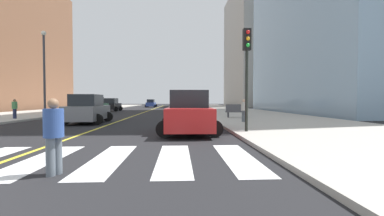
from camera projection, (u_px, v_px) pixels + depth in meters
The scene contains 17 objects.
sidewalk_kerb_east at pixel (262, 117), 23.52m from camera, with size 10.00×120.00×0.15m, color #B2ADA3.
crosswalk_paint at pixel (7, 160), 6.92m from camera, with size 13.50×4.00×0.01m.
lane_divider_paint at pixel (151, 110), 42.86m from camera, with size 0.16×80.00×0.01m, color yellow.
parking_garage_concrete at pixel (266, 49), 67.15m from camera, with size 18.00×24.00×29.78m, color #B2ADA3.
car_blue_nearest at pixel (151, 104), 58.79m from camera, with size 2.62×4.10×1.80m.
car_gray_second at pixel (88, 110), 18.15m from camera, with size 2.91×4.59×2.03m.
car_black_third at pixel (111, 105), 38.63m from camera, with size 2.75×4.33×1.91m.
car_white_fourth at pixel (183, 106), 33.51m from camera, with size 2.65×4.19×1.86m.
car_silver_fifth at pixel (182, 104), 57.48m from camera, with size 2.67×4.18×1.84m.
car_red_sixth at pixel (189, 113), 12.68m from camera, with size 2.98×4.73×2.10m.
car_green_seventh at pixel (94, 106), 30.24m from camera, with size 2.93×4.63×2.05m.
traffic_light_near_corner at pixel (247, 59), 12.10m from camera, with size 0.36×0.41×4.84m.
park_bench at pixel (236, 111), 21.98m from camera, with size 1.84×0.69×1.12m.
pedestrian_crossing at pixel (54, 133), 5.58m from camera, with size 0.41×0.41×1.67m.
pedestrian_waiting_east at pixel (244, 109), 17.41m from camera, with size 0.38×0.38×1.55m.
pedestrian_walking_west at pixel (15, 108), 20.57m from camera, with size 0.39×0.39×1.57m.
street_lamp at pixel (44, 66), 24.35m from camera, with size 0.44×0.44×8.02m.
Camera 1 is at (4.63, -3.12, 1.63)m, focal length 24.07 mm.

